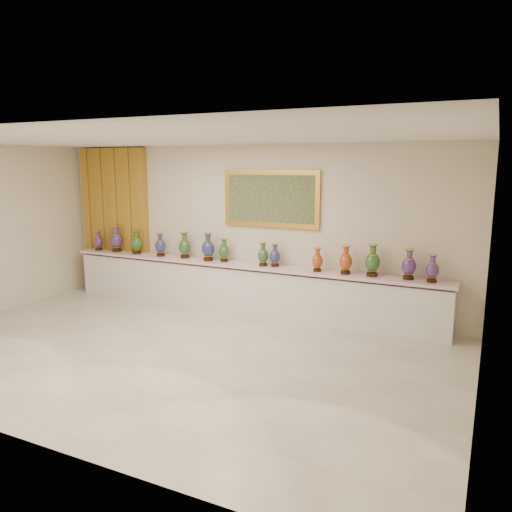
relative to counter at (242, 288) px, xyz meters
The scene contains 18 objects.
ground 2.31m from the counter, 90.00° to the right, with size 8.00×8.00×0.00m, color beige.
room 2.73m from the counter, behind, with size 8.00×8.00×8.00m.
counter is the anchor object (origin of this frame).
vase_0 3.39m from the counter, behind, with size 0.22×0.22×0.41m.
vase_1 2.96m from the counter, behind, with size 0.31×0.31×0.52m.
vase_2 2.44m from the counter, behind, with size 0.23×0.23×0.47m.
vase_3 1.88m from the counter, behind, with size 0.27×0.27×0.45m.
vase_4 1.41m from the counter, behind, with size 0.24×0.24×0.49m.
vase_5 0.98m from the counter, behind, with size 0.25×0.25×0.52m.
vase_6 0.76m from the counter, behind, with size 0.22×0.22×0.43m.
vase_7 0.78m from the counter, ahead, with size 0.23×0.23×0.42m.
vase_8 0.91m from the counter, ahead, with size 0.24×0.24×0.40m.
vase_9 1.57m from the counter, ahead, with size 0.24×0.24×0.40m.
vase_10 2.02m from the counter, ahead, with size 0.24×0.24×0.46m.
vase_11 2.44m from the counter, ahead, with size 0.29×0.29×0.52m.
vase_12 2.97m from the counter, ahead, with size 0.28×0.28×0.48m.
vase_13 3.31m from the counter, ahead, with size 0.22×0.22×0.43m.
label_card 1.03m from the counter, behind, with size 0.10×0.06×0.00m, color white.
Camera 1 is at (4.03, -5.54, 2.66)m, focal length 35.00 mm.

